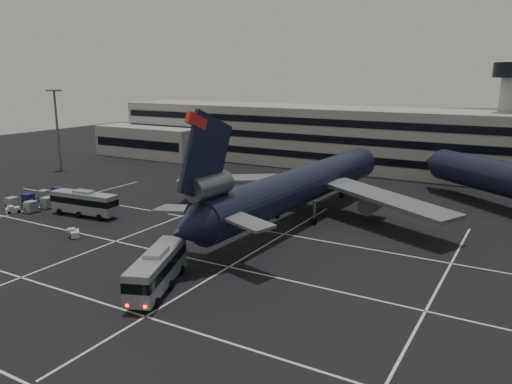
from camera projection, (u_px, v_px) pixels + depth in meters
ground at (127, 259)px, 59.97m from camera, size 260.00×260.00×0.00m
lane_markings at (137, 258)px, 60.11m from camera, size 90.00×55.62×0.01m
terminal at (329, 137)px, 119.71m from camera, size 125.00×26.00×24.00m
hills at (472, 162)px, 197.08m from camera, size 352.00×180.00×44.00m
lightpole_left at (56, 119)px, 113.56m from camera, size 2.40×2.40×18.28m
trijet_main at (300, 185)px, 75.47m from camera, size 47.39×57.65×18.08m
bus_near at (157, 268)px, 51.04m from camera, size 7.00×12.12×4.22m
bus_far at (84, 202)px, 77.80m from camera, size 11.71×3.76×4.06m
tug_a at (12, 210)px, 79.59m from camera, size 1.79×2.28×1.29m
tug_b at (75, 233)px, 67.77m from camera, size 2.29×2.16×1.27m
uld_cluster at (46, 199)px, 84.95m from camera, size 7.18×11.42×1.86m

